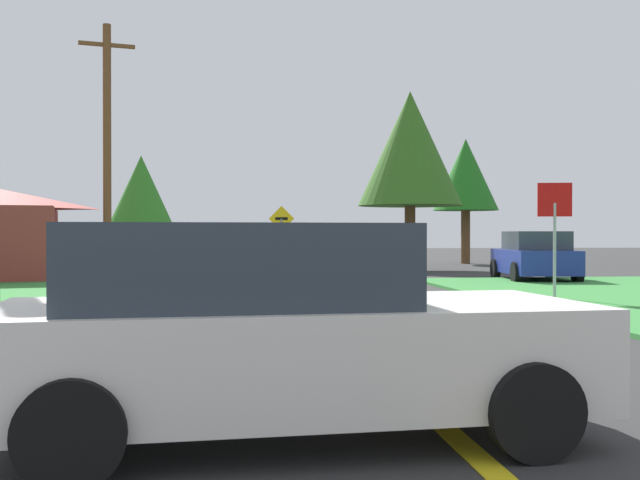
{
  "coord_description": "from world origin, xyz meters",
  "views": [
    {
      "loc": [
        -1.68,
        -18.31,
        1.55
      ],
      "look_at": [
        0.78,
        2.84,
        1.37
      ],
      "focal_mm": 42.32,
      "sensor_mm": 36.0,
      "label": 1
    }
  ],
  "objects_px": {
    "stop_sign": "(555,218)",
    "direction_sign": "(282,233)",
    "utility_pole_mid": "(107,148)",
    "oak_tree_left": "(410,149)",
    "car_approaching_junction": "(244,251)",
    "car_behind_on_main_road": "(279,331)",
    "pine_tree_center": "(141,193)",
    "car_on_crossroad": "(535,256)",
    "oak_tree_right": "(466,175)"
  },
  "relations": [
    {
      "from": "stop_sign",
      "to": "direction_sign",
      "type": "bearing_deg",
      "value": -48.82
    },
    {
      "from": "car_behind_on_main_road",
      "to": "car_on_crossroad",
      "type": "xyz_separation_m",
      "value": [
        9.41,
        17.78,
        -0.0
      ]
    },
    {
      "from": "pine_tree_center",
      "to": "stop_sign",
      "type": "bearing_deg",
      "value": -58.92
    },
    {
      "from": "stop_sign",
      "to": "direction_sign",
      "type": "relative_size",
      "value": 1.07
    },
    {
      "from": "stop_sign",
      "to": "car_on_crossroad",
      "type": "xyz_separation_m",
      "value": [
        2.45,
        7.04,
        -1.11
      ]
    },
    {
      "from": "car_approaching_junction",
      "to": "car_on_crossroad",
      "type": "xyz_separation_m",
      "value": [
        9.27,
        -8.63,
        0.0
      ]
    },
    {
      "from": "stop_sign",
      "to": "oak_tree_left",
      "type": "distance_m",
      "value": 15.37
    },
    {
      "from": "utility_pole_mid",
      "to": "oak_tree_left",
      "type": "distance_m",
      "value": 13.13
    },
    {
      "from": "utility_pole_mid",
      "to": "oak_tree_right",
      "type": "bearing_deg",
      "value": 37.5
    },
    {
      "from": "car_on_crossroad",
      "to": "direction_sign",
      "type": "height_order",
      "value": "direction_sign"
    },
    {
      "from": "car_behind_on_main_road",
      "to": "oak_tree_left",
      "type": "xyz_separation_m",
      "value": [
        7.18,
        25.77,
        4.35
      ]
    },
    {
      "from": "car_approaching_junction",
      "to": "oak_tree_right",
      "type": "relative_size",
      "value": 0.7
    },
    {
      "from": "car_behind_on_main_road",
      "to": "utility_pole_mid",
      "type": "relative_size",
      "value": 0.54
    },
    {
      "from": "stop_sign",
      "to": "car_approaching_junction",
      "type": "distance_m",
      "value": 17.12
    },
    {
      "from": "car_on_crossroad",
      "to": "direction_sign",
      "type": "xyz_separation_m",
      "value": [
        -8.03,
        3.1,
        0.77
      ]
    },
    {
      "from": "car_approaching_junction",
      "to": "direction_sign",
      "type": "height_order",
      "value": "direction_sign"
    },
    {
      "from": "utility_pole_mid",
      "to": "pine_tree_center",
      "type": "distance_m",
      "value": 10.15
    },
    {
      "from": "car_on_crossroad",
      "to": "utility_pole_mid",
      "type": "xyz_separation_m",
      "value": [
        -13.85,
        1.93,
        3.55
      ]
    },
    {
      "from": "utility_pole_mid",
      "to": "oak_tree_left",
      "type": "xyz_separation_m",
      "value": [
        11.62,
        6.06,
        0.8
      ]
    },
    {
      "from": "utility_pole_mid",
      "to": "direction_sign",
      "type": "relative_size",
      "value": 3.33
    },
    {
      "from": "car_on_crossroad",
      "to": "car_behind_on_main_road",
      "type": "bearing_deg",
      "value": 158.42
    },
    {
      "from": "stop_sign",
      "to": "utility_pole_mid",
      "type": "height_order",
      "value": "utility_pole_mid"
    },
    {
      "from": "oak_tree_left",
      "to": "utility_pole_mid",
      "type": "bearing_deg",
      "value": -152.44
    },
    {
      "from": "stop_sign",
      "to": "direction_sign",
      "type": "distance_m",
      "value": 11.58
    },
    {
      "from": "car_approaching_junction",
      "to": "utility_pole_mid",
      "type": "bearing_deg",
      "value": 62.71
    },
    {
      "from": "pine_tree_center",
      "to": "car_on_crossroad",
      "type": "bearing_deg",
      "value": -40.79
    },
    {
      "from": "car_behind_on_main_road",
      "to": "oak_tree_right",
      "type": "xyz_separation_m",
      "value": [
        11.6,
        32.02,
        3.74
      ]
    },
    {
      "from": "direction_sign",
      "to": "pine_tree_center",
      "type": "distance_m",
      "value": 10.87
    },
    {
      "from": "stop_sign",
      "to": "car_on_crossroad",
      "type": "bearing_deg",
      "value": -96.86
    },
    {
      "from": "car_on_crossroad",
      "to": "oak_tree_left",
      "type": "relative_size",
      "value": 0.54
    },
    {
      "from": "car_approaching_junction",
      "to": "oak_tree_right",
      "type": "height_order",
      "value": "oak_tree_right"
    },
    {
      "from": "car_on_crossroad",
      "to": "direction_sign",
      "type": "relative_size",
      "value": 1.63
    },
    {
      "from": "direction_sign",
      "to": "pine_tree_center",
      "type": "bearing_deg",
      "value": 123.51
    },
    {
      "from": "car_approaching_junction",
      "to": "car_on_crossroad",
      "type": "relative_size",
      "value": 1.09
    },
    {
      "from": "car_on_crossroad",
      "to": "oak_tree_right",
      "type": "relative_size",
      "value": 0.64
    },
    {
      "from": "car_behind_on_main_road",
      "to": "pine_tree_center",
      "type": "height_order",
      "value": "pine_tree_center"
    },
    {
      "from": "car_on_crossroad",
      "to": "utility_pole_mid",
      "type": "height_order",
      "value": "utility_pole_mid"
    },
    {
      "from": "car_behind_on_main_road",
      "to": "direction_sign",
      "type": "xyz_separation_m",
      "value": [
        1.37,
        20.89,
        0.77
      ]
    },
    {
      "from": "stop_sign",
      "to": "pine_tree_center",
      "type": "bearing_deg",
      "value": -46.57
    },
    {
      "from": "car_behind_on_main_road",
      "to": "car_approaching_junction",
      "type": "bearing_deg",
      "value": 85.62
    },
    {
      "from": "stop_sign",
      "to": "car_behind_on_main_road",
      "type": "distance_m",
      "value": 12.85
    },
    {
      "from": "pine_tree_center",
      "to": "oak_tree_left",
      "type": "bearing_deg",
      "value": -19.04
    },
    {
      "from": "car_on_crossroad",
      "to": "oak_tree_left",
      "type": "height_order",
      "value": "oak_tree_left"
    },
    {
      "from": "pine_tree_center",
      "to": "oak_tree_right",
      "type": "bearing_deg",
      "value": 7.76
    },
    {
      "from": "car_approaching_junction",
      "to": "car_behind_on_main_road",
      "type": "distance_m",
      "value": 26.41
    },
    {
      "from": "car_approaching_junction",
      "to": "utility_pole_mid",
      "type": "distance_m",
      "value": 8.86
    },
    {
      "from": "oak_tree_left",
      "to": "stop_sign",
      "type": "bearing_deg",
      "value": -90.85
    },
    {
      "from": "oak_tree_left",
      "to": "car_on_crossroad",
      "type": "bearing_deg",
      "value": -74.43
    },
    {
      "from": "car_behind_on_main_road",
      "to": "direction_sign",
      "type": "height_order",
      "value": "direction_sign"
    },
    {
      "from": "oak_tree_left",
      "to": "oak_tree_right",
      "type": "height_order",
      "value": "oak_tree_left"
    }
  ]
}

